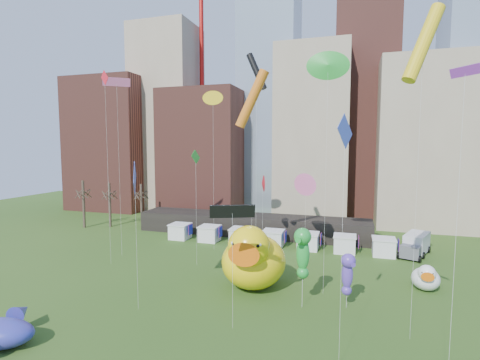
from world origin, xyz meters
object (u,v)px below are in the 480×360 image
(small_duck, at_px, (426,278))
(seahorse_green, at_px, (303,249))
(big_duck, at_px, (253,258))
(seahorse_purple, at_px, (347,271))
(box_truck, at_px, (416,244))

(small_duck, xyz_separation_m, seahorse_green, (-11.45, -7.73, 4.14))
(small_duck, bearing_deg, big_duck, -158.52)
(big_duck, height_order, seahorse_purple, big_duck)
(big_duck, distance_m, box_truck, 25.14)
(seahorse_green, height_order, box_truck, seahorse_green)
(seahorse_green, height_order, seahorse_purple, seahorse_green)
(box_truck, bearing_deg, seahorse_purple, -92.97)
(big_duck, bearing_deg, seahorse_green, -32.33)
(small_duck, distance_m, seahorse_purple, 10.29)
(small_duck, bearing_deg, box_truck, 91.25)
(seahorse_purple, xyz_separation_m, box_truck, (8.60, 19.41, -2.00))
(big_duck, distance_m, seahorse_green, 6.58)
(small_duck, xyz_separation_m, seahorse_purple, (-7.61, -6.59, 2.14))
(big_duck, height_order, small_duck, big_duck)
(box_truck, bearing_deg, big_duck, -114.53)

